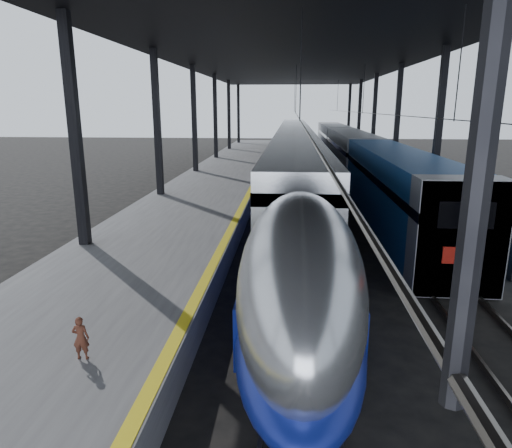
# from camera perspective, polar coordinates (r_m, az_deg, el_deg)

# --- Properties ---
(ground) EXTENTS (160.00, 160.00, 0.00)m
(ground) POSITION_cam_1_polar(r_m,az_deg,el_deg) (12.29, -4.43, -14.33)
(ground) COLOR black
(ground) RESTS_ON ground
(platform) EXTENTS (6.00, 80.00, 1.00)m
(platform) POSITION_cam_1_polar(r_m,az_deg,el_deg) (31.55, -5.24, 4.49)
(platform) COLOR #4C4C4F
(platform) RESTS_ON ground
(yellow_strip) EXTENTS (0.30, 80.00, 0.01)m
(yellow_strip) POSITION_cam_1_polar(r_m,az_deg,el_deg) (31.13, -0.15, 5.35)
(yellow_strip) COLOR gold
(yellow_strip) RESTS_ON platform
(rails) EXTENTS (6.52, 80.00, 0.16)m
(rails) POSITION_cam_1_polar(r_m,az_deg,el_deg) (31.31, 9.40, 3.49)
(rails) COLOR slate
(rails) RESTS_ON ground
(canopy) EXTENTS (18.00, 75.00, 9.47)m
(canopy) POSITION_cam_1_polar(r_m,az_deg,el_deg) (30.81, 4.99, 20.34)
(canopy) COLOR black
(canopy) RESTS_ON ground
(tgv_train) EXTENTS (2.88, 65.20, 4.13)m
(tgv_train) POSITION_cam_1_polar(r_m,az_deg,el_deg) (37.47, 4.83, 8.27)
(tgv_train) COLOR #B4B6BB
(tgv_train) RESTS_ON ground
(second_train) EXTENTS (2.77, 56.05, 3.81)m
(second_train) POSITION_cam_1_polar(r_m,az_deg,el_deg) (41.53, 11.80, 8.61)
(second_train) COLOR #16488F
(second_train) RESTS_ON ground
(child) EXTENTS (0.35, 0.24, 0.91)m
(child) POSITION_cam_1_polar(r_m,az_deg,el_deg) (9.96, -21.06, -13.14)
(child) COLOR #4B2519
(child) RESTS_ON platform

